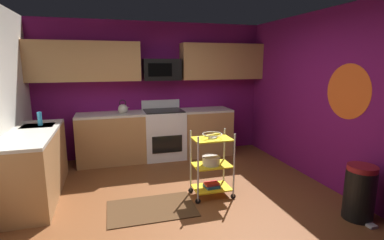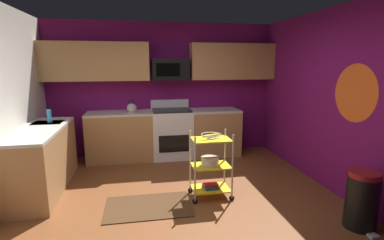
{
  "view_description": "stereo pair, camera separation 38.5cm",
  "coord_description": "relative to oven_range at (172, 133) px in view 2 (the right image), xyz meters",
  "views": [
    {
      "loc": [
        -0.9,
        -3.31,
        1.83
      ],
      "look_at": [
        0.22,
        0.47,
        1.05
      ],
      "focal_mm": 27.18,
      "sensor_mm": 36.0,
      "label": 1
    },
    {
      "loc": [
        -0.52,
        -3.4,
        1.83
      ],
      "look_at": [
        0.22,
        0.47,
        1.05
      ],
      "focal_mm": 27.18,
      "sensor_mm": 36.0,
      "label": 2
    }
  ],
  "objects": [
    {
      "name": "floor",
      "position": [
        -0.13,
        -2.1,
        -0.5
      ],
      "size": [
        4.4,
        4.8,
        0.04
      ],
      "primitive_type": "cube",
      "color": "brown",
      "rests_on": "ground"
    },
    {
      "name": "wall_back",
      "position": [
        -0.13,
        0.33,
        0.82
      ],
      "size": [
        4.52,
        0.06,
        2.6
      ],
      "primitive_type": "cube",
      "color": "#6B1156",
      "rests_on": "ground"
    },
    {
      "name": "wall_right",
      "position": [
        2.1,
        -2.1,
        0.82
      ],
      "size": [
        0.06,
        4.8,
        2.6
      ],
      "primitive_type": "cube",
      "color": "#6B1156",
      "rests_on": "ground"
    },
    {
      "name": "wall_flower_decal",
      "position": [
        2.07,
        -2.28,
        0.97
      ],
      "size": [
        0.0,
        0.75,
        0.75
      ],
      "primitive_type": "cylinder",
      "rotation": [
        0.0,
        1.57,
        0.0
      ],
      "color": "#E5591E"
    },
    {
      "name": "counter_run",
      "position": [
        -0.85,
        -0.45,
        -0.01
      ],
      "size": [
        3.67,
        2.35,
        0.92
      ],
      "color": "#B27F4C",
      "rests_on": "ground"
    },
    {
      "name": "oven_range",
      "position": [
        0.0,
        0.0,
        0.0
      ],
      "size": [
        0.76,
        0.65,
        1.1
      ],
      "color": "white",
      "rests_on": "ground"
    },
    {
      "name": "upper_cabinets",
      "position": [
        -0.15,
        0.13,
        1.37
      ],
      "size": [
        4.4,
        0.33,
        0.7
      ],
      "color": "#B27F4C"
    },
    {
      "name": "microwave",
      "position": [
        -0.0,
        0.1,
        1.22
      ],
      "size": [
        0.7,
        0.39,
        0.4
      ],
      "color": "black"
    },
    {
      "name": "rolling_cart",
      "position": [
        0.31,
        -1.86,
        -0.03
      ],
      "size": [
        0.58,
        0.37,
        0.91
      ],
      "color": "silver",
      "rests_on": "ground"
    },
    {
      "name": "fruit_bowl",
      "position": [
        0.31,
        -1.86,
        0.4
      ],
      "size": [
        0.27,
        0.27,
        0.07
      ],
      "color": "silver",
      "rests_on": "rolling_cart"
    },
    {
      "name": "mixing_bowl_large",
      "position": [
        0.3,
        -1.86,
        0.04
      ],
      "size": [
        0.25,
        0.25,
        0.11
      ],
      "color": "silver",
      "rests_on": "rolling_cart"
    },
    {
      "name": "book_stack",
      "position": [
        0.31,
        -1.86,
        -0.32
      ],
      "size": [
        0.2,
        0.2,
        0.07
      ],
      "color": "#1E4C8C",
      "rests_on": "rolling_cart"
    },
    {
      "name": "kettle",
      "position": [
        -0.75,
        -0.0,
        0.52
      ],
      "size": [
        0.21,
        0.18,
        0.26
      ],
      "color": "beige",
      "rests_on": "counter_run"
    },
    {
      "name": "dish_soap_bottle",
      "position": [
        -1.99,
        -0.76,
        0.54
      ],
      "size": [
        0.06,
        0.06,
        0.2
      ],
      "primitive_type": "cylinder",
      "color": "#2D8CBF",
      "rests_on": "counter_run"
    },
    {
      "name": "trash_can",
      "position": [
        1.77,
        -2.91,
        -0.15
      ],
      "size": [
        0.34,
        0.42,
        0.66
      ],
      "color": "black",
      "rests_on": "ground"
    },
    {
      "name": "floor_rug",
      "position": [
        -0.55,
        -2.0,
        -0.47
      ],
      "size": [
        1.11,
        0.71,
        0.01
      ],
      "primitive_type": "cube",
      "rotation": [
        0.0,
        0.0,
        -0.01
      ],
      "color": "#472D19",
      "rests_on": "ground"
    }
  ]
}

